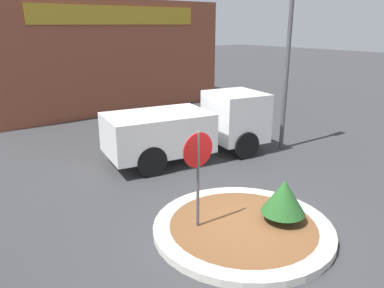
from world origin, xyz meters
TOP-DOWN VIEW (x-y plane):
  - ground_plane at (0.00, 0.00)m, footprint 120.00×120.00m
  - traffic_island at (0.00, 0.00)m, footprint 4.19×4.19m
  - stop_sign at (-0.87, 0.60)m, footprint 0.80×0.07m
  - island_shrub at (0.87, -0.45)m, footprint 1.04×1.04m
  - utility_truck at (2.15, 4.78)m, footprint 6.11×3.15m
  - storefront_building at (3.56, 15.59)m, footprint 12.95×6.07m
  - light_pole at (5.57, 3.47)m, footprint 0.70×0.30m

SIDE VIEW (x-z plane):
  - ground_plane at x=0.00m, z-range 0.00..0.00m
  - traffic_island at x=0.00m, z-range 0.00..0.18m
  - island_shrub at x=0.87m, z-range 0.29..1.32m
  - utility_truck at x=2.15m, z-range 0.05..2.28m
  - stop_sign at x=-0.87m, z-range 0.49..2.94m
  - storefront_building at x=3.56m, z-range 0.00..5.87m
  - light_pole at x=5.57m, z-range 0.55..6.95m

